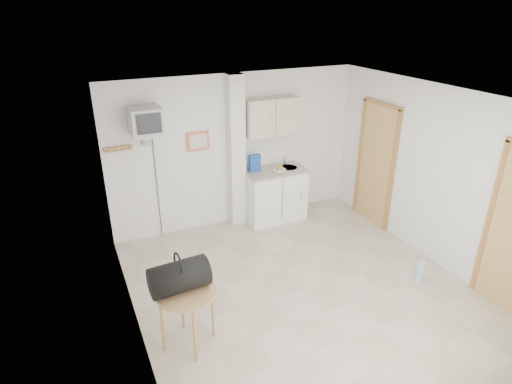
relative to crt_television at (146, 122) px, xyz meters
name	(u,v)px	position (x,y,z in m)	size (l,w,h in m)	color
ground	(303,290)	(1.45, -2.02, -1.94)	(4.50, 4.50, 0.00)	#B7AB95
room_envelope	(322,177)	(1.69, -1.93, -0.40)	(4.24, 4.54, 2.55)	white
kitchenette	(274,175)	(2.02, -0.02, -1.13)	(1.03, 0.58, 2.10)	white
crt_television	(146,122)	(0.00, 0.00, 0.00)	(0.44, 0.45, 2.15)	slate
round_table	(187,299)	(-0.19, -2.32, -1.33)	(0.64, 0.64, 0.70)	#AE8749
duffel_bag	(179,277)	(-0.23, -2.28, -1.06)	(0.63, 0.38, 0.45)	black
water_bottle	(420,271)	(2.98, -2.51, -1.78)	(0.11, 0.11, 0.34)	#A1B8D4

